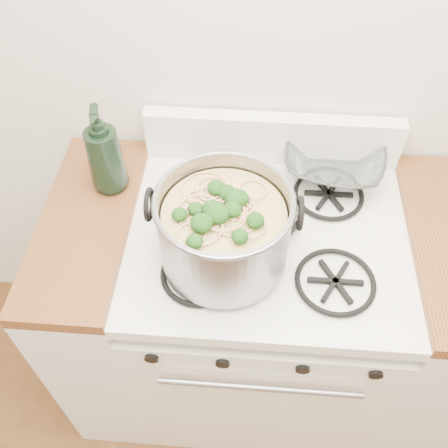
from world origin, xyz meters
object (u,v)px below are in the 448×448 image
gas_range (259,318)px  bottle (103,150)px  glass_bowl (333,164)px  stock_pot (224,230)px  spatula (278,225)px

gas_range → bottle: (-0.46, 0.13, 0.62)m
gas_range → glass_bowl: glass_bowl is taller
stock_pot → spatula: 0.20m
gas_range → glass_bowl: (0.18, 0.25, 0.50)m
stock_pot → spatula: bearing=37.3°
spatula → glass_bowl: 0.29m
stock_pot → bottle: (-0.34, 0.23, 0.03)m
spatula → glass_bowl: (0.16, 0.24, 0.00)m
spatula → stock_pot: bearing=-109.6°
gas_range → spatula: 0.50m
spatula → gas_range: bearing=-126.7°
gas_range → bottle: size_ratio=3.36×
stock_pot → gas_range: bearing=40.1°
gas_range → stock_pot: bearing=-139.9°
bottle → glass_bowl: bearing=-0.3°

